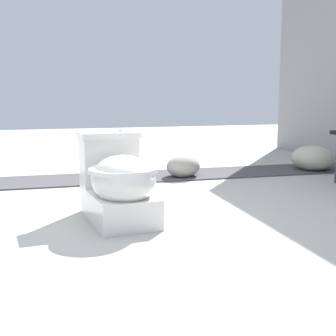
# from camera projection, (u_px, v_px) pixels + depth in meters

# --- Properties ---
(ground_plane) EXTENTS (14.00, 14.00, 0.00)m
(ground_plane) POSITION_uv_depth(u_px,v_px,m) (102.00, 221.00, 2.74)
(ground_plane) COLOR #A8A59E
(gravel_strip) EXTENTS (0.56, 8.00, 0.01)m
(gravel_strip) POSITION_uv_depth(u_px,v_px,m) (140.00, 177.00, 4.14)
(gravel_strip) COLOR #423F44
(gravel_strip) RESTS_ON ground
(toilet) EXTENTS (0.67, 0.45, 0.52)m
(toilet) POSITION_uv_depth(u_px,v_px,m) (119.00, 184.00, 2.73)
(toilet) COLOR white
(toilet) RESTS_ON ground
(boulder_near) EXTENTS (0.44, 0.42, 0.24)m
(boulder_near) POSITION_uv_depth(u_px,v_px,m) (313.00, 158.00, 4.47)
(boulder_near) COLOR #ADA899
(boulder_near) RESTS_ON ground
(boulder_far) EXTENTS (0.38, 0.41, 0.20)m
(boulder_far) POSITION_uv_depth(u_px,v_px,m) (183.00, 166.00, 4.12)
(boulder_far) COLOR gray
(boulder_far) RESTS_ON ground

